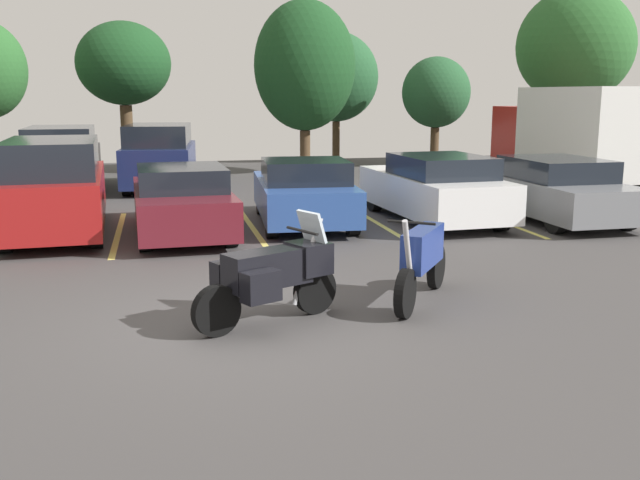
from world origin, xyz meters
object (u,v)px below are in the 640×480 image
Objects in this scene: car_maroon at (182,201)px; car_white at (435,188)px; car_far_navy at (160,157)px; car_blue at (304,193)px; box_truck at (576,134)px; motorcycle_touring at (273,274)px; car_grey at (551,189)px; car_red at (55,188)px; motorcycle_second at (422,259)px; car_far_black at (63,160)px.

car_maroon is 0.99× the size of car_white.
car_white is 9.10m from car_far_navy.
car_blue is 0.67× the size of box_truck.
motorcycle_touring is at bearing -104.40° from car_blue.
car_red is at bearing 177.53° from car_grey.
car_white is (2.51, 5.98, 0.13)m from motorcycle_second.
car_maroon is 7.89m from car_far_black.
box_truck is at bearing 27.80° from car_blue.
motorcycle_touring is 6.83m from car_blue.
car_far_navy is (-8.52, 7.27, 0.27)m from car_grey.
box_truck is at bearing 38.19° from car_white.
car_white is at bearing 3.50° from car_maroon.
motorcycle_second is at bearing -62.04° from car_maroon.
car_blue is at bearing -66.30° from car_far_navy.
car_maroon reaches higher than motorcycle_second.
car_blue is (5.04, 0.05, -0.26)m from car_red.
car_far_navy reaches higher than car_far_black.
car_red reaches higher than car_far_black.
car_white is 0.96× the size of car_far_black.
car_grey reaches higher than car_maroon.
box_truck reaches higher than car_maroon.
car_grey is (10.59, -0.46, -0.27)m from car_red.
box_truck is (3.95, 5.52, 0.89)m from car_grey.
motorcycle_second is 13.36m from car_far_navy.
car_white is at bearing -49.76° from car_far_navy.
car_red is at bearing 179.08° from car_white.
car_grey reaches higher than motorcycle_touring.
car_blue is (1.70, 6.62, 0.06)m from motorcycle_touring.
car_white is 0.96× the size of car_grey.
car_red is (-3.34, 6.57, 0.32)m from motorcycle_touring.
box_truck is (12.10, 5.53, 0.89)m from car_maroon.
car_maroon is 0.95× the size of car_grey.
box_truck is at bearing -6.48° from car_far_black.
car_red is 1.01× the size of car_far_black.
car_far_black reaches higher than car_white.
motorcycle_second is 0.29× the size of box_truck.
motorcycle_touring is 6.17m from car_maroon.
motorcycle_second is 0.40× the size of car_white.
car_white is at bearing -141.81° from box_truck.
motorcycle_touring is 0.30× the size of box_truck.
car_maroon is at bearing 117.96° from motorcycle_second.
car_blue is 5.57m from car_grey.
car_grey is 0.76× the size of box_truck.
car_blue reaches higher than car_grey.
car_red is 1.02× the size of car_grey.
car_blue is 0.92× the size of car_white.
box_truck is (12.47, -1.76, 0.61)m from car_far_navy.
car_red is 6.82m from car_far_black.
car_blue is 2.91m from car_white.
car_far_navy is (-3.37, 12.92, 0.35)m from motorcycle_second.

